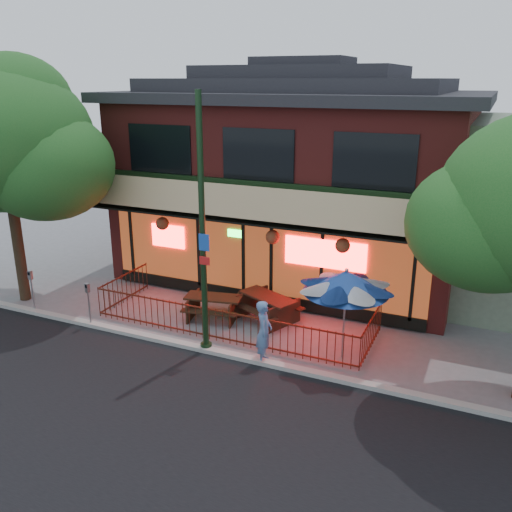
{
  "coord_description": "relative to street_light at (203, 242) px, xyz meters",
  "views": [
    {
      "loc": [
        6.82,
        -12.27,
        7.24
      ],
      "look_at": [
        0.46,
        2.0,
        2.11
      ],
      "focal_mm": 38.0,
      "sensor_mm": 36.0,
      "label": 1
    }
  ],
  "objects": [
    {
      "name": "ground",
      "position": [
        -0.0,
        0.4,
        -3.15
      ],
      "size": [
        80.0,
        80.0,
        0.0
      ],
      "primitive_type": "plane",
      "color": "gray",
      "rests_on": "ground"
    },
    {
      "name": "asphalt_street",
      "position": [
        -0.0,
        -5.6,
        -3.15
      ],
      "size": [
        80.0,
        11.0,
        0.0
      ],
      "primitive_type": "cube",
      "color": "black",
      "rests_on": "ground"
    },
    {
      "name": "curb",
      "position": [
        -0.0,
        -0.1,
        -3.09
      ],
      "size": [
        80.0,
        0.25,
        0.12
      ],
      "primitive_type": "cube",
      "color": "#999993",
      "rests_on": "ground"
    },
    {
      "name": "restaurant_building",
      "position": [
        -0.0,
        7.51,
        0.98
      ],
      "size": [
        12.96,
        9.49,
        8.05
      ],
      "color": "maroon",
      "rests_on": "ground"
    },
    {
      "name": "patio_fence",
      "position": [
        -0.0,
        0.91,
        -2.52
      ],
      "size": [
        8.44,
        2.62,
        1.0
      ],
      "color": "#481A0F",
      "rests_on": "ground"
    },
    {
      "name": "street_light",
      "position": [
        0.0,
        0.0,
        0.0
      ],
      "size": [
        0.43,
        0.32,
        7.0
      ],
      "color": "black",
      "rests_on": "ground"
    },
    {
      "name": "street_tree_left",
      "position": [
        -7.46,
        0.79,
        2.52
      ],
      "size": [
        5.6,
        5.6,
        8.05
      ],
      "color": "#332819",
      "rests_on": "ground"
    },
    {
      "name": "picnic_table_left",
      "position": [
        -0.8,
        1.94,
        -2.66
      ],
      "size": [
        1.99,
        1.67,
        0.75
      ],
      "color": "#311F12",
      "rests_on": "ground"
    },
    {
      "name": "picnic_table_right",
      "position": [
        0.8,
        2.55,
        -2.62
      ],
      "size": [
        2.3,
        2.07,
        0.81
      ],
      "color": "#361D12",
      "rests_on": "ground"
    },
    {
      "name": "patio_umbrella",
      "position": [
        3.6,
        1.13,
        -0.95
      ],
      "size": [
        2.26,
        2.26,
        2.58
      ],
      "color": "gray",
      "rests_on": "ground"
    },
    {
      "name": "pedestrian",
      "position": [
        1.74,
        0.05,
        -2.27
      ],
      "size": [
        0.59,
        0.74,
        1.75
      ],
      "primitive_type": "imported",
      "rotation": [
        0.0,
        0.0,
        1.87
      ],
      "color": "#5375A6",
      "rests_on": "ground"
    },
    {
      "name": "parking_meter_near",
      "position": [
        -4.0,
        -0.08,
        -2.21
      ],
      "size": [
        0.14,
        0.13,
        1.39
      ],
      "color": "gray",
      "rests_on": "ground"
    },
    {
      "name": "parking_meter_far",
      "position": [
        -6.37,
        0.0,
        -2.18
      ],
      "size": [
        0.13,
        0.12,
        1.42
      ],
      "color": "#9FA2A7",
      "rests_on": "ground"
    }
  ]
}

